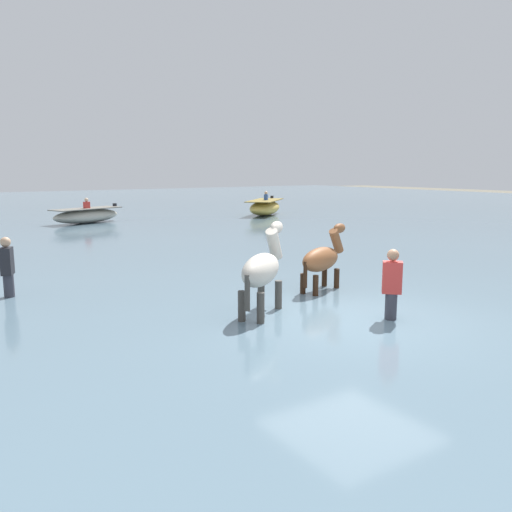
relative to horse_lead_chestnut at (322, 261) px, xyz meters
The scene contains 8 objects.
ground_plane 2.34m from the horse_lead_chestnut, 115.47° to the right, with size 120.00×120.00×0.00m, color #666051.
water_surface 8.20m from the horse_lead_chestnut, 96.34° to the left, with size 90.00×90.00×0.43m, color slate.
horse_lead_chestnut is the anchor object (origin of this frame).
horse_trailing_pinto 2.20m from the horse_lead_chestnut, 158.72° to the right, with size 1.65×1.35×1.99m.
boat_distant_west 17.94m from the horse_lead_chestnut, 59.44° to the left, with size 3.74×3.59×1.30m.
boat_distant_east 16.53m from the horse_lead_chestnut, 90.74° to the left, with size 3.63×2.30×1.17m.
person_wading_mid 2.34m from the horse_lead_chestnut, 100.66° to the right, with size 0.37×0.37×1.63m.
person_spectator_far 6.32m from the horse_lead_chestnut, 151.90° to the left, with size 0.30×0.37×1.63m.
Camera 1 is at (-6.19, -6.33, 2.96)m, focal length 36.87 mm.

